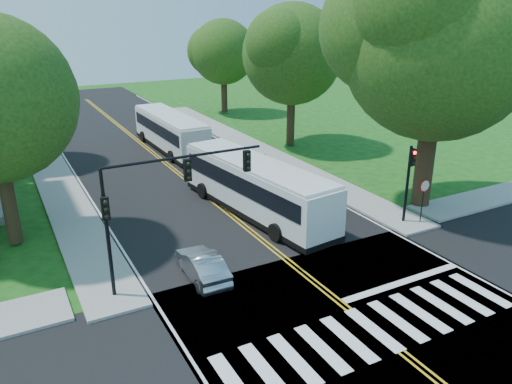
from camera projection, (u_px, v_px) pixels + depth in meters
ground at (365, 323)px, 19.52m from camera, size 140.00×140.00×0.00m
road at (194, 186)px, 34.38m from camera, size 14.00×96.00×0.01m
cross_road at (365, 323)px, 19.52m from camera, size 60.00×12.00×0.01m
center_line at (175, 170)px, 37.68m from camera, size 0.36×70.00×0.01m
edge_line_w at (82, 185)px, 34.66m from camera, size 0.12×70.00×0.01m
edge_line_e at (254, 158)px, 40.70m from camera, size 0.12×70.00×0.01m
crosswalk at (373, 329)px, 19.10m from camera, size 12.60×3.00×0.01m
stop_bar at (403, 282)px, 22.39m from camera, size 6.60×0.40×0.01m
sidewalk_nw at (53, 175)px, 36.45m from camera, size 2.60×40.00×0.15m
sidewalk_ne at (253, 147)px, 43.82m from camera, size 2.60×40.00×0.15m
tree_ne_big at (439, 45)px, 27.65m from camera, size 10.80×10.80×14.91m
tree_east_mid at (292, 55)px, 41.70m from camera, size 8.40×8.40×11.93m
tree_east_far at (223, 52)px, 55.70m from camera, size 7.20×7.20×10.34m
signal_nw at (162, 192)px, 20.70m from camera, size 7.15×0.46×5.66m
signal_ne at (409, 174)px, 27.44m from camera, size 0.30×0.46×4.40m
stop_sign at (424, 190)px, 27.74m from camera, size 0.76×0.08×2.53m
bus_lead at (256, 186)px, 29.33m from camera, size 4.14×12.59×3.20m
bus_follow at (170, 131)px, 42.64m from camera, size 3.04×11.88×3.06m
hatchback at (202, 265)px, 22.52m from camera, size 1.47×3.96×1.29m
suv at (313, 192)px, 31.45m from camera, size 3.50×4.94×1.25m
dark_sedan at (243, 157)px, 38.99m from camera, size 2.29×4.25×1.17m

